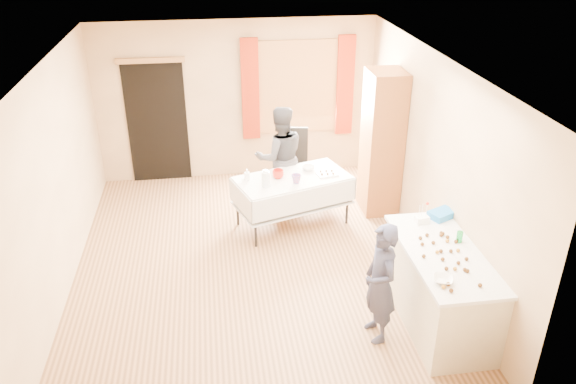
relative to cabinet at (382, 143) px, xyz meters
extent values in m
cube|color=#9E7047|center=(-1.99, -1.19, -1.07)|extent=(4.50, 5.50, 0.02)
cube|color=white|center=(-1.99, -1.19, 1.55)|extent=(4.50, 5.50, 0.02)
cube|color=tan|center=(-1.99, 1.57, 0.24)|extent=(4.50, 0.02, 2.60)
cube|color=tan|center=(-1.99, -3.95, 0.24)|extent=(4.50, 0.02, 2.60)
cube|color=tan|center=(-4.25, -1.19, 0.24)|extent=(0.02, 5.50, 2.60)
cube|color=tan|center=(0.27, -1.19, 0.24)|extent=(0.02, 5.50, 2.60)
cube|color=olive|center=(-0.99, 1.53, 0.44)|extent=(1.32, 0.06, 1.52)
cube|color=white|center=(-0.99, 1.52, 0.44)|extent=(1.20, 0.02, 1.40)
cube|color=maroon|center=(-1.77, 1.48, 0.44)|extent=(0.28, 0.06, 1.65)
cube|color=maroon|center=(-0.21, 1.48, 0.44)|extent=(0.28, 0.06, 1.65)
cube|color=black|center=(-3.29, 1.54, -0.06)|extent=(0.95, 0.04, 2.00)
cube|color=olive|center=(-3.29, 1.51, 0.96)|extent=(1.05, 0.06, 0.08)
cube|color=brown|center=(0.00, 0.00, 0.00)|extent=(0.50, 0.60, 2.13)
cube|color=beige|center=(-0.10, -2.64, -0.63)|extent=(0.73, 1.61, 0.86)
cube|color=silver|center=(-0.10, -2.64, -0.17)|extent=(0.79, 1.68, 0.04)
cube|color=silver|center=(-1.35, -0.29, -0.33)|extent=(1.71, 1.22, 0.04)
cube|color=black|center=(-1.21, 0.59, -0.58)|extent=(0.53, 0.53, 0.06)
cube|color=black|center=(-1.17, 0.79, -0.30)|extent=(0.45, 0.14, 0.64)
imported|color=#22243B|center=(-0.82, -2.77, -0.39)|extent=(0.57, 0.44, 1.35)
imported|color=black|center=(-1.44, 0.34, -0.28)|extent=(0.88, 0.74, 1.58)
cylinder|color=green|center=(0.12, -2.47, -0.09)|extent=(0.09, 0.09, 0.12)
imported|color=white|center=(-0.33, -3.14, -0.13)|extent=(0.32, 0.32, 0.05)
cube|color=white|center=(-0.14, -2.03, -0.11)|extent=(0.16, 0.12, 0.08)
cube|color=blue|center=(0.14, -1.94, -0.11)|extent=(0.36, 0.31, 0.08)
cylinder|color=silver|center=(-1.75, -0.53, -0.20)|extent=(0.15, 0.15, 0.22)
imported|color=red|center=(-1.55, -0.29, -0.25)|extent=(0.21, 0.21, 0.12)
imported|color=red|center=(-1.33, -0.48, -0.25)|extent=(0.22, 0.22, 0.12)
imported|color=white|center=(-1.09, -0.07, -0.29)|extent=(0.33, 0.33, 0.06)
cube|color=white|center=(-0.86, -0.28, -0.30)|extent=(0.31, 0.25, 0.02)
imported|color=white|center=(-1.98, -0.27, -0.23)|extent=(0.08, 0.08, 0.16)
sphere|color=#3F2314|center=(-0.20, -2.67, -0.13)|extent=(0.04, 0.04, 0.04)
sphere|color=#341D09|center=(-0.23, -2.96, -0.13)|extent=(0.04, 0.04, 0.04)
sphere|color=#341D09|center=(-0.18, -2.33, -0.13)|extent=(0.04, 0.04, 0.04)
sphere|color=#341D09|center=(-0.04, -3.03, -0.13)|extent=(0.04, 0.04, 0.04)
sphere|color=#341D09|center=(-0.17, -2.49, -0.13)|extent=(0.04, 0.04, 0.04)
sphere|color=#341D09|center=(-0.20, -2.80, -0.13)|extent=(0.04, 0.04, 0.04)
sphere|color=#3F2314|center=(-0.37, -3.25, -0.13)|extent=(0.04, 0.04, 0.04)
sphere|color=#341D09|center=(0.02, -2.40, -0.13)|extent=(0.04, 0.04, 0.04)
sphere|color=#341D09|center=(-0.06, -2.67, -0.13)|extent=(0.04, 0.04, 0.04)
sphere|color=#341D09|center=(-0.32, -3.31, -0.13)|extent=(0.04, 0.04, 0.04)
sphere|color=#341D09|center=(0.04, -2.83, -0.13)|extent=(0.04, 0.04, 0.04)
sphere|color=#341D09|center=(0.07, -2.50, -0.13)|extent=(0.04, 0.04, 0.04)
sphere|color=#3F2314|center=(-0.14, -2.98, -0.13)|extent=(0.04, 0.04, 0.04)
sphere|color=#341D09|center=(-0.16, -2.65, -0.13)|extent=(0.04, 0.04, 0.04)
sphere|color=#341D09|center=(-0.31, -3.21, -0.13)|extent=(0.04, 0.04, 0.04)
sphere|color=#341D09|center=(-0.30, -2.50, -0.13)|extent=(0.04, 0.04, 0.04)
sphere|color=#341D09|center=(-0.37, -2.72, -0.13)|extent=(0.04, 0.04, 0.04)
sphere|color=#341D09|center=(-0.02, -3.27, -0.13)|extent=(0.04, 0.04, 0.04)
sphere|color=#3F2314|center=(-0.01, -2.47, -0.13)|extent=(0.04, 0.04, 0.04)
sphere|color=#341D09|center=(0.00, -2.32, -0.13)|extent=(0.04, 0.04, 0.04)
sphere|color=#341D09|center=(-0.03, -2.35, -0.13)|extent=(0.04, 0.04, 0.04)
sphere|color=#341D09|center=(-0.28, -2.38, -0.13)|extent=(0.04, 0.04, 0.04)
sphere|color=#341D09|center=(-0.05, -3.01, -0.13)|extent=(0.04, 0.04, 0.04)
sphere|color=#341D09|center=(-0.07, -2.89, -0.13)|extent=(0.04, 0.04, 0.04)
sphere|color=#3F2314|center=(0.02, -2.67, -0.13)|extent=(0.04, 0.04, 0.04)
sphere|color=#341D09|center=(-0.01, -2.31, -0.13)|extent=(0.04, 0.04, 0.04)
camera|label=1|loc=(-2.43, -7.28, 3.04)|focal=35.00mm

